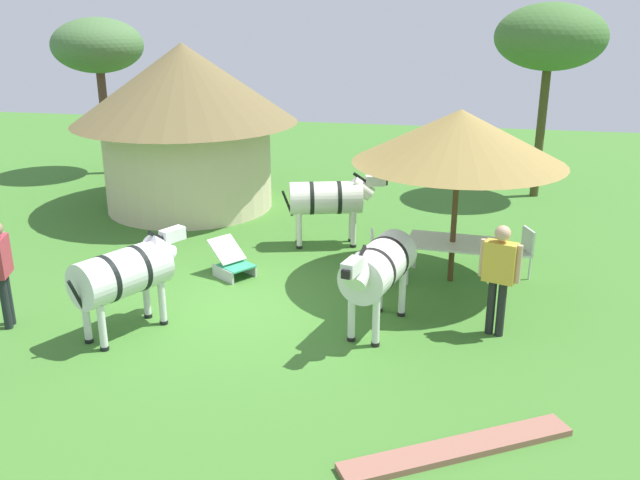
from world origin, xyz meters
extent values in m
plane|color=#3E762B|center=(0.00, 0.00, 0.00)|extent=(36.00, 36.00, 0.00)
cylinder|color=beige|center=(-2.98, 5.28, 1.03)|extent=(3.94, 3.94, 2.06)
cone|color=brown|center=(-2.98, 5.28, 2.97)|extent=(5.27, 5.27, 1.81)
cylinder|color=#4B331A|center=(3.34, 1.71, 1.08)|extent=(0.10, 0.10, 2.16)
cone|color=olive|center=(3.34, 1.71, 2.61)|extent=(3.62, 3.62, 0.90)
cube|color=silver|center=(3.34, 1.71, 0.72)|extent=(1.65, 1.08, 0.04)
cylinder|color=silver|center=(2.65, 2.19, 0.35)|extent=(0.06, 0.06, 0.70)
cylinder|color=silver|center=(4.10, 2.06, 0.35)|extent=(0.06, 0.06, 0.70)
cylinder|color=silver|center=(2.58, 1.36, 0.35)|extent=(0.06, 0.06, 0.70)
cylinder|color=silver|center=(4.02, 1.23, 0.35)|extent=(0.06, 0.06, 0.70)
cube|color=silver|center=(4.49, 2.14, 0.45)|extent=(0.55, 0.56, 0.04)
cube|color=silver|center=(4.67, 2.21, 0.68)|extent=(0.19, 0.43, 0.45)
cylinder|color=silver|center=(4.39, 1.90, 0.23)|extent=(0.04, 0.04, 0.45)
cylinder|color=silver|center=(4.26, 2.26, 0.23)|extent=(0.04, 0.04, 0.45)
cylinder|color=silver|center=(4.73, 2.03, 0.23)|extent=(0.04, 0.04, 0.45)
cylinder|color=silver|center=(4.60, 2.38, 0.23)|extent=(0.04, 0.04, 0.45)
cube|color=white|center=(2.12, 1.51, 0.45)|extent=(0.49, 0.50, 0.04)
cube|color=white|center=(1.93, 1.48, 0.68)|extent=(0.11, 0.44, 0.45)
cylinder|color=white|center=(2.27, 1.73, 0.23)|extent=(0.04, 0.04, 0.45)
cylinder|color=white|center=(2.33, 1.35, 0.23)|extent=(0.04, 0.04, 0.45)
cylinder|color=white|center=(1.91, 1.67, 0.23)|extent=(0.04, 0.04, 0.45)
cylinder|color=white|center=(1.97, 1.29, 0.23)|extent=(0.04, 0.04, 0.45)
cylinder|color=black|center=(4.09, -0.33, 0.43)|extent=(0.13, 0.13, 0.86)
cylinder|color=black|center=(3.95, -0.28, 0.43)|extent=(0.13, 0.13, 0.86)
cube|color=gold|center=(4.02, -0.31, 1.16)|extent=(0.51, 0.36, 0.61)
cylinder|color=tan|center=(4.27, -0.39, 1.18)|extent=(0.09, 0.09, 0.57)
cylinder|color=tan|center=(3.77, -0.22, 1.18)|extent=(0.09, 0.09, 0.57)
sphere|color=tan|center=(4.02, -0.31, 1.60)|extent=(0.23, 0.23, 0.23)
cylinder|color=black|center=(-3.33, -1.41, 0.42)|extent=(0.12, 0.12, 0.85)
cylinder|color=black|center=(-3.28, -1.56, 0.42)|extent=(0.12, 0.12, 0.85)
cylinder|color=#967459|center=(-3.38, -1.24, 1.16)|extent=(0.09, 0.09, 0.56)
cube|color=#309E6E|center=(-0.48, 1.11, 0.22)|extent=(0.75, 0.74, 0.03)
cube|color=white|center=(-0.71, 1.27, 0.46)|extent=(0.71, 0.71, 0.38)
cube|color=silver|center=(-0.38, 1.35, 0.11)|extent=(0.52, 0.38, 0.22)
cube|color=silver|center=(-0.68, 0.93, 0.11)|extent=(0.52, 0.38, 0.22)
cylinder|color=silver|center=(2.27, -0.43, 1.02)|extent=(1.05, 1.62, 0.70)
cylinder|color=black|center=(2.35, -0.14, 1.02)|extent=(0.71, 0.26, 0.71)
cylinder|color=black|center=(2.20, -0.69, 1.02)|extent=(0.71, 0.26, 0.71)
cylinder|color=silver|center=(2.08, -1.15, 1.20)|extent=(0.44, 0.61, 0.52)
cube|color=silver|center=(2.01, -1.42, 1.36)|extent=(0.27, 0.43, 0.20)
cube|color=black|center=(1.97, -1.60, 1.33)|extent=(0.15, 0.15, 0.12)
cube|color=black|center=(2.08, -1.15, 1.40)|extent=(0.13, 0.36, 0.28)
cylinder|color=silver|center=(2.31, -1.03, 0.38)|extent=(0.11, 0.11, 0.76)
cylinder|color=black|center=(2.31, -1.03, 0.03)|extent=(0.13, 0.13, 0.06)
cylinder|color=silver|center=(1.94, -0.93, 0.38)|extent=(0.11, 0.11, 0.76)
cylinder|color=black|center=(1.94, -0.93, 0.03)|extent=(0.13, 0.13, 0.06)
cylinder|color=silver|center=(2.60, 0.07, 0.38)|extent=(0.11, 0.11, 0.76)
cylinder|color=black|center=(2.60, 0.07, 0.03)|extent=(0.13, 0.13, 0.06)
cylinder|color=silver|center=(2.23, 0.16, 0.38)|extent=(0.11, 0.11, 0.76)
cylinder|color=black|center=(2.23, 0.16, 0.03)|extent=(0.13, 0.13, 0.06)
cylinder|color=black|center=(2.47, 0.34, 0.92)|extent=(0.11, 0.24, 0.53)
cylinder|color=silver|center=(-1.42, -1.35, 0.97)|extent=(1.27, 1.58, 0.69)
cylinder|color=black|center=(-1.55, -1.60, 0.97)|extent=(0.67, 0.39, 0.71)
cylinder|color=black|center=(-1.30, -1.12, 0.97)|extent=(0.67, 0.39, 0.71)
cylinder|color=silver|center=(-1.09, -0.72, 1.15)|extent=(0.53, 0.63, 0.51)
cube|color=silver|center=(-0.97, -0.47, 1.31)|extent=(0.34, 0.44, 0.20)
cube|color=black|center=(-0.88, -0.31, 1.28)|extent=(0.16, 0.16, 0.12)
cube|color=black|center=(-1.09, -0.72, 1.35)|extent=(0.20, 0.34, 0.28)
cylinder|color=silver|center=(-1.34, -0.78, 0.35)|extent=(0.11, 0.11, 0.71)
cylinder|color=black|center=(-1.34, -0.78, 0.03)|extent=(0.13, 0.13, 0.06)
cylinder|color=silver|center=(-1.00, -0.96, 0.35)|extent=(0.11, 0.11, 0.71)
cylinder|color=black|center=(-1.00, -0.96, 0.03)|extent=(0.13, 0.13, 0.06)
cylinder|color=silver|center=(-1.84, -1.74, 0.35)|extent=(0.11, 0.11, 0.71)
cylinder|color=black|center=(-1.84, -1.74, 0.03)|extent=(0.13, 0.13, 0.06)
cylinder|color=silver|center=(-1.50, -1.92, 0.35)|extent=(0.11, 0.11, 0.71)
cylinder|color=black|center=(-1.50, -1.92, 0.03)|extent=(0.13, 0.13, 0.06)
cylinder|color=black|center=(-1.77, -2.03, 0.87)|extent=(0.15, 0.23, 0.53)
cylinder|color=silver|center=(0.78, 3.15, 1.00)|extent=(1.57, 1.01, 0.65)
cylinder|color=black|center=(0.50, 3.07, 1.00)|extent=(0.25, 0.66, 0.67)
cylinder|color=black|center=(1.03, 3.21, 1.00)|extent=(0.25, 0.66, 0.67)
cylinder|color=silver|center=(1.48, 3.34, 1.18)|extent=(0.60, 0.43, 0.50)
cube|color=silver|center=(1.75, 3.41, 1.34)|extent=(0.43, 0.28, 0.20)
cube|color=black|center=(1.92, 3.46, 1.31)|extent=(0.15, 0.15, 0.12)
cube|color=black|center=(1.48, 3.34, 1.38)|extent=(0.36, 0.13, 0.28)
cylinder|color=silver|center=(1.26, 3.46, 0.38)|extent=(0.11, 0.11, 0.76)
cylinder|color=black|center=(1.26, 3.46, 0.03)|extent=(0.13, 0.13, 0.06)
cylinder|color=silver|center=(1.36, 3.12, 0.38)|extent=(0.11, 0.11, 0.76)
cylinder|color=black|center=(1.36, 3.12, 0.03)|extent=(0.13, 0.13, 0.06)
cylinder|color=silver|center=(0.20, 3.17, 0.38)|extent=(0.11, 0.11, 0.76)
cylinder|color=black|center=(0.20, 3.17, 0.03)|extent=(0.13, 0.13, 0.06)
cylinder|color=silver|center=(0.30, 2.83, 0.38)|extent=(0.11, 0.11, 0.76)
cylinder|color=black|center=(0.30, 2.83, 0.03)|extent=(0.13, 0.13, 0.06)
cylinder|color=black|center=(0.03, 2.94, 0.90)|extent=(0.24, 0.11, 0.53)
cylinder|color=#42411D|center=(5.35, 7.92, 1.61)|extent=(0.22, 0.22, 3.22)
ellipsoid|color=#406D31|center=(5.35, 7.92, 3.95)|extent=(2.65, 2.65, 1.59)
cylinder|color=brown|center=(-6.59, 8.10, 1.46)|extent=(0.24, 0.24, 2.92)
ellipsoid|color=#476F3B|center=(-6.59, 8.10, 3.61)|extent=(2.50, 2.50, 1.50)
cube|color=#955F4F|center=(3.52, -3.33, 0.04)|extent=(2.59, 1.74, 0.08)
camera|label=1|loc=(3.26, -9.94, 4.74)|focal=38.48mm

